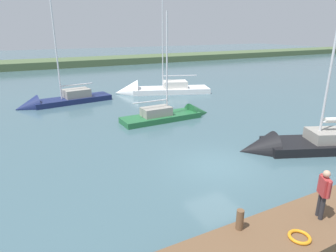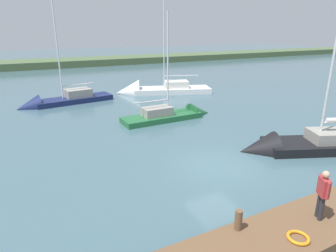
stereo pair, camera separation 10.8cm
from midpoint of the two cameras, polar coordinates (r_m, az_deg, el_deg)
ground_plane at (r=14.79m, az=9.20°, el=-7.65°), size 200.00×200.00×0.00m
far_shoreline at (r=58.49m, az=-19.76°, el=10.96°), size 180.00×8.00×2.40m
dock_pier at (r=11.33m, az=27.00°, el=-16.65°), size 18.41×2.12×0.58m
mooring_post_near at (r=9.58m, az=13.52°, el=-17.34°), size 0.23×0.23×0.66m
life_ring_buoy at (r=9.92m, az=23.98°, el=-19.18°), size 0.66×0.66×0.10m
sailboat_far_right at (r=22.29m, az=1.15°, el=1.84°), size 7.29×2.08×8.56m
sailboat_outer_mooring at (r=28.15m, az=-20.73°, el=4.29°), size 8.51×3.18×10.57m
sailboat_inner_slip at (r=18.11m, az=24.99°, el=-3.78°), size 8.84×5.33×9.85m
sailboat_near_dock at (r=31.23m, az=-3.25°, el=6.79°), size 10.19×5.81×11.31m
person_on_dock at (r=10.65m, az=27.83°, el=-11.14°), size 0.42×0.57×1.69m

